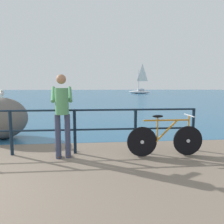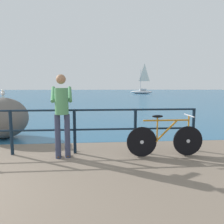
{
  "view_description": "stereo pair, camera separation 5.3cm",
  "coord_description": "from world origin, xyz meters",
  "views": [
    {
      "loc": [
        2.54,
        -2.62,
        1.53
      ],
      "look_at": [
        2.99,
        2.46,
        0.9
      ],
      "focal_mm": 33.17,
      "sensor_mm": 36.0,
      "label": 1
    },
    {
      "loc": [
        2.6,
        -2.63,
        1.53
      ],
      "look_at": [
        2.99,
        2.46,
        0.9
      ],
      "focal_mm": 33.17,
      "sensor_mm": 36.0,
      "label": 2
    }
  ],
  "objects": [
    {
      "name": "sailboat",
      "position": [
        12.03,
        39.66,
        0.71
      ],
      "size": [
        4.49,
        1.65,
        6.16
      ],
      "rotation": [
        0.0,
        0.0,
        3.06
      ],
      "color": "white",
      "rests_on": "sea_surface"
    },
    {
      "name": "breakwater_boulder_main",
      "position": [
        -0.17,
        3.66,
        0.6
      ],
      "size": [
        1.45,
        1.3,
        1.21
      ],
      "color": "#605B56",
      "rests_on": "ground"
    },
    {
      "name": "ground_plane",
      "position": [
        0.0,
        20.0,
        -0.05
      ],
      "size": [
        120.0,
        120.0,
        0.1
      ],
      "primitive_type": "cube",
      "color": "#756656"
    },
    {
      "name": "bicycle",
      "position": [
        4.11,
        1.71,
        0.39
      ],
      "size": [
        1.7,
        0.48,
        0.92
      ],
      "rotation": [
        0.0,
        0.0,
        0.0
      ],
      "color": "black",
      "rests_on": "ground_plane"
    },
    {
      "name": "seagull",
      "position": [
        -0.13,
        3.67,
        1.35
      ],
      "size": [
        0.21,
        0.34,
        0.23
      ],
      "rotation": [
        0.0,
        0.0,
        5.13
      ],
      "color": "gold",
      "rests_on": "breakwater_boulder_main"
    },
    {
      "name": "person_at_railing",
      "position": [
        1.87,
        1.78,
        0.99
      ],
      "size": [
        0.51,
        0.66,
        1.78
      ],
      "rotation": [
        0.0,
        0.0,
        1.72
      ],
      "color": "#333851",
      "rests_on": "ground_plane"
    },
    {
      "name": "sea_surface",
      "position": [
        0.0,
        47.92,
        0.0
      ],
      "size": [
        120.0,
        90.0,
        0.01
      ],
      "primitive_type": "cube",
      "color": "#285B7F",
      "rests_on": "ground_plane"
    }
  ]
}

